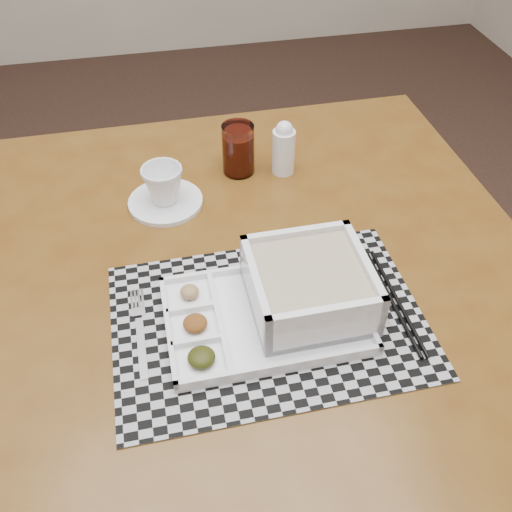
# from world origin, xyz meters

# --- Properties ---
(floor) EXTENTS (5.00, 5.00, 0.00)m
(floor) POSITION_xyz_m (0.00, 0.00, 0.00)
(floor) COLOR #2F1F17
(floor) RESTS_ON ground
(dining_table) EXTENTS (1.07, 1.07, 0.80)m
(dining_table) POSITION_xyz_m (0.41, -0.27, 0.72)
(dining_table) COLOR #552F0F
(dining_table) RESTS_ON ground
(placemat) EXTENTS (0.50, 0.35, 0.00)m
(placemat) POSITION_xyz_m (0.42, -0.40, 0.80)
(placemat) COLOR #A3A3AA
(placemat) RESTS_ON dining_table
(serving_tray) EXTENTS (0.33, 0.22, 0.09)m
(serving_tray) POSITION_xyz_m (0.47, -0.39, 0.84)
(serving_tray) COLOR white
(serving_tray) RESTS_ON placemat
(fork) EXTENTS (0.02, 0.19, 0.00)m
(fork) POSITION_xyz_m (0.22, -0.38, 0.80)
(fork) COLOR silver
(fork) RESTS_ON placemat
(spoon) EXTENTS (0.04, 0.18, 0.01)m
(spoon) POSITION_xyz_m (0.61, -0.32, 0.80)
(spoon) COLOR silver
(spoon) RESTS_ON placemat
(chopsticks) EXTENTS (0.02, 0.24, 0.01)m
(chopsticks) POSITION_xyz_m (0.64, -0.41, 0.80)
(chopsticks) COLOR black
(chopsticks) RESTS_ON placemat
(saucer) EXTENTS (0.15, 0.15, 0.01)m
(saucer) POSITION_xyz_m (0.29, -0.06, 0.80)
(saucer) COLOR white
(saucer) RESTS_ON dining_table
(cup) EXTENTS (0.10, 0.10, 0.08)m
(cup) POSITION_xyz_m (0.29, -0.06, 0.85)
(cup) COLOR white
(cup) RESTS_ON saucer
(juice_glass) EXTENTS (0.07, 0.07, 0.11)m
(juice_glass) POSITION_xyz_m (0.45, 0.02, 0.85)
(juice_glass) COLOR white
(juice_glass) RESTS_ON dining_table
(creamer_bottle) EXTENTS (0.05, 0.05, 0.12)m
(creamer_bottle) POSITION_xyz_m (0.55, 0.00, 0.86)
(creamer_bottle) COLOR white
(creamer_bottle) RESTS_ON dining_table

